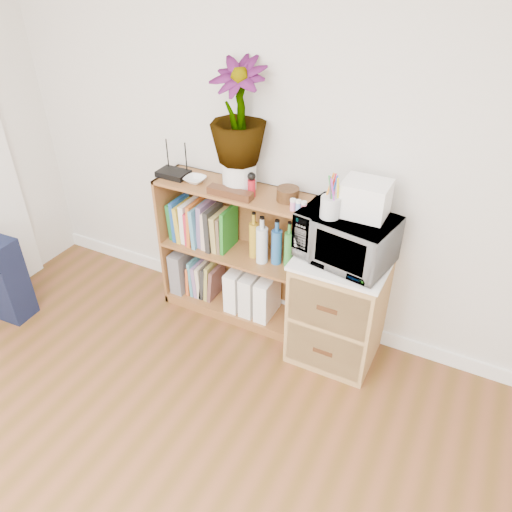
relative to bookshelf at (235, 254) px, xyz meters
The scene contains 21 objects.
skirting_board 0.57m from the bookshelf, 21.80° to the left, with size 4.00×0.02×0.10m, color white.
bookshelf is the anchor object (origin of this frame).
wicker_unit 0.76m from the bookshelf, ahead, with size 0.50×0.45×0.70m, color #9E7542.
microwave 0.85m from the bookshelf, ahead, with size 0.50×0.34×0.28m, color silver.
pen_cup 0.89m from the bookshelf, 12.33° to the right, with size 0.10×0.10×0.12m, color silver.
small_appliance 1.02m from the bookshelf, ahead, with size 0.24×0.20×0.19m, color white.
router 0.65m from the bookshelf, behind, with size 0.19×0.13×0.04m, color black.
white_bowl 0.55m from the bookshelf, behind, with size 0.13×0.13×0.03m, color white.
plant_pot 0.56m from the bookshelf, 28.62° to the left, with size 0.20×0.20×0.17m, color silver.
potted_plant 0.94m from the bookshelf, 28.62° to the left, with size 0.32×0.32×0.58m, color #307836.
trinket_box 0.51m from the bookshelf, 68.33° to the right, with size 0.28×0.07×0.04m, color #391F0F.
kokeshi_doll 0.55m from the bookshelf, 14.98° to the right, with size 0.05×0.05×0.10m, color maroon.
wooden_bowl 0.63m from the bookshelf, ahead, with size 0.13×0.13×0.08m, color #321E0D.
paint_jars 0.69m from the bookshelf, 10.95° to the right, with size 0.12×0.04×0.06m, color pink.
file_box 0.49m from the bookshelf, behind, with size 0.09×0.25×0.31m, color slate.
magazine_holder_left 0.26m from the bookshelf, 25.53° to the right, with size 0.09×0.24×0.29m, color white.
magazine_holder_mid 0.29m from the bookshelf, ahead, with size 0.09×0.24×0.30m, color white.
magazine_holder_right 0.36m from the bookshelf, ahead, with size 0.09×0.24×0.30m, color white.
cookbooks 0.29m from the bookshelf, behind, with size 0.44×0.20×0.30m.
liquor_bottles 0.31m from the bookshelf, ahead, with size 0.30×0.07×0.31m.
lower_books 0.37m from the bookshelf, behind, with size 0.23×0.19×0.28m.
Camera 1 is at (1.02, -0.25, 2.28)m, focal length 35.00 mm.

